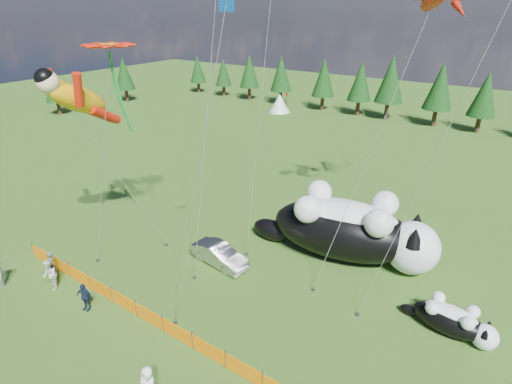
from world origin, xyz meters
TOP-DOWN VIEW (x-y plane):
  - ground at (0.00, 0.00)m, footprint 160.00×160.00m
  - safety_fence at (0.00, -3.00)m, footprint 22.06×0.06m
  - tree_line at (0.00, 45.00)m, footprint 90.00×4.00m
  - festival_tents at (11.00, 40.00)m, footprint 50.00×3.20m
  - cat_large at (6.16, 8.66)m, footprint 12.26×5.90m
  - cat_small at (13.11, 5.12)m, footprint 4.73×1.97m
  - car at (-0.37, 3.24)m, footprint 4.15×1.86m
  - spectator_a at (-7.70, -3.60)m, footprint 0.77×0.60m
  - spectator_b at (-6.89, -4.20)m, footprint 1.08×0.90m
  - spectator_c at (-3.71, -4.15)m, footprint 1.08×0.76m
  - spectator_e at (3.40, -6.06)m, footprint 0.92×0.61m
  - superhero_kite at (-7.42, -0.04)m, footprint 5.27×5.58m
  - flower_kite at (-6.00, 1.45)m, footprint 3.60×4.34m
  - diamond_kite_c at (3.28, -0.17)m, footprint 2.85×2.66m

SIDE VIEW (x-z plane):
  - ground at x=0.00m, z-range 0.00..0.00m
  - safety_fence at x=0.00m, z-range -0.05..1.05m
  - car at x=-0.37m, z-range 0.00..1.32m
  - cat_small at x=13.11m, z-range -0.04..1.66m
  - spectator_c at x=-3.71m, z-range 0.00..1.67m
  - spectator_e at x=3.40m, z-range 0.00..1.86m
  - spectator_a at x=-7.70m, z-range 0.00..1.87m
  - spectator_b at x=-6.89m, z-range 0.00..1.92m
  - festival_tents at x=11.00m, z-range 0.00..2.80m
  - cat_large at x=6.16m, z-range -0.11..4.34m
  - tree_line at x=0.00m, z-range 0.00..8.00m
  - superhero_kite at x=-7.42m, z-range 3.92..16.67m
  - flower_kite at x=-6.00m, z-range 6.28..19.60m
  - diamond_kite_c at x=3.28m, z-range 6.58..22.60m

